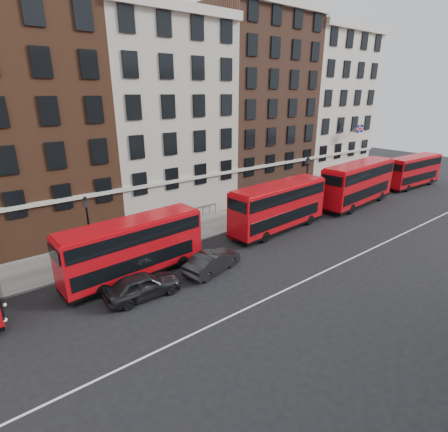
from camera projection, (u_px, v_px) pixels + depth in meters
ground at (285, 269)px, 25.13m from camera, size 120.00×120.00×0.00m
pavement at (202, 226)px, 32.92m from camera, size 80.00×5.00×0.15m
kerb at (218, 234)px, 31.06m from camera, size 80.00×0.30×0.16m
road_centre_line at (307, 280)px, 23.64m from camera, size 70.00×0.12×0.01m
building_terrace at (156, 111)px, 34.84m from camera, size 64.00×11.95×22.00m
bus_b at (133, 247)px, 23.37m from camera, size 9.90×2.96×4.11m
bus_c at (279, 206)px, 31.40m from camera, size 10.61×3.21×4.40m
bus_d at (358, 183)px, 38.59m from camera, size 11.54×3.71×4.77m
bus_e at (413, 171)px, 46.23m from camera, size 9.92×2.78×4.13m
car_rear at (143, 285)px, 21.43m from camera, size 4.76×2.05×1.60m
car_front at (212, 261)px, 24.57m from camera, size 4.83×2.62×1.51m
lamp_post_left at (89, 229)px, 24.04m from camera, size 0.44×0.44×5.33m
lamp_post_right at (307, 179)px, 38.16m from camera, size 0.44×0.44×5.33m
traffic_light at (361, 174)px, 43.44m from camera, size 0.25×0.45×3.27m
iron_railings at (189, 214)px, 34.36m from camera, size 6.60×0.06×1.00m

